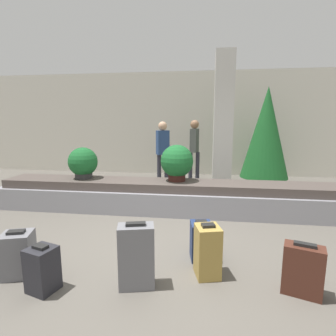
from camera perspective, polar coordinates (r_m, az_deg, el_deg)
The scene contains 15 objects.
ground_plane at distance 3.55m, azimuth -3.71°, elevation -17.72°, with size 18.00×18.00×0.00m, color #59544C.
back_wall at distance 8.42m, azimuth 3.43°, elevation 9.54°, with size 18.00×0.06×3.20m.
carousel at distance 4.95m, azimuth 0.00°, elevation -6.27°, with size 6.55×0.82×0.57m.
pillar at distance 6.18m, azimuth 11.89°, elevation 9.24°, with size 0.42×0.42×3.20m.
suitcase_0 at distance 2.99m, azimuth 27.26°, elevation -19.13°, with size 0.40×0.29×0.52m.
suitcase_1 at distance 3.32m, azimuth 7.17°, elevation -15.40°, with size 0.28×0.30×0.48m.
suitcase_2 at distance 2.78m, azimuth -6.88°, elevation -18.49°, with size 0.39×0.28×0.68m.
suitcase_3 at distance 3.38m, azimuth -29.81°, elevation -15.96°, with size 0.37×0.35×0.51m.
suitcase_4 at distance 3.01m, azimuth -25.68°, elevation -19.22°, with size 0.31×0.30×0.48m.
suitcase_6 at distance 2.98m, azimuth 8.59°, elevation -17.45°, with size 0.31×0.32×0.59m.
potted_plant_0 at distance 5.35m, azimuth -18.01°, elevation 1.07°, with size 0.56×0.56×0.61m.
potted_plant_1 at distance 4.86m, azimuth 1.95°, elevation 1.25°, with size 0.61×0.61×0.68m.
traveler_0 at distance 7.00m, azimuth -1.16°, elevation 4.57°, with size 0.37×0.32×1.67m.
traveler_1 at distance 7.43m, azimuth 5.75°, elevation 5.07°, with size 0.31×0.35×1.72m.
decorated_tree at distance 7.45m, azimuth 20.56°, elevation 7.17°, with size 1.25×1.25×2.57m.
Camera 1 is at (0.64, -3.08, 1.64)m, focal length 28.00 mm.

